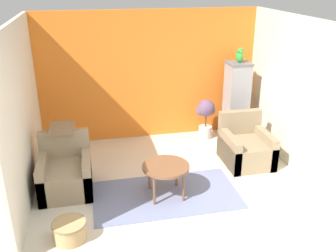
{
  "coord_description": "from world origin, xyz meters",
  "views": [
    {
      "loc": [
        -1.13,
        -3.56,
        3.04
      ],
      "look_at": [
        0.0,
        1.62,
        0.85
      ],
      "focal_mm": 40.0,
      "sensor_mm": 36.0,
      "label": 1
    }
  ],
  "objects_px": {
    "birdcage": "(236,102)",
    "parrot": "(240,56)",
    "potted_plant": "(206,115)",
    "wicker_basket": "(70,230)",
    "armchair_left": "(66,174)",
    "armchair_right": "(246,148)",
    "coffee_table": "(166,168)"
  },
  "relations": [
    {
      "from": "potted_plant",
      "to": "armchair_left",
      "type": "bearing_deg",
      "value": -152.01
    },
    {
      "from": "birdcage",
      "to": "wicker_basket",
      "type": "bearing_deg",
      "value": -141.26
    },
    {
      "from": "armchair_left",
      "to": "birdcage",
      "type": "bearing_deg",
      "value": 22.39
    },
    {
      "from": "potted_plant",
      "to": "wicker_basket",
      "type": "relative_size",
      "value": 1.88
    },
    {
      "from": "armchair_right",
      "to": "armchair_left",
      "type": "bearing_deg",
      "value": -175.0
    },
    {
      "from": "armchair_left",
      "to": "coffee_table",
      "type": "bearing_deg",
      "value": -18.55
    },
    {
      "from": "parrot",
      "to": "coffee_table",
      "type": "bearing_deg",
      "value": -134.56
    },
    {
      "from": "coffee_table",
      "to": "potted_plant",
      "type": "xyz_separation_m",
      "value": [
        1.18,
        1.86,
        0.04
      ]
    },
    {
      "from": "potted_plant",
      "to": "armchair_right",
      "type": "bearing_deg",
      "value": -72.15
    },
    {
      "from": "armchair_right",
      "to": "birdcage",
      "type": "bearing_deg",
      "value": 78.27
    },
    {
      "from": "birdcage",
      "to": "parrot",
      "type": "bearing_deg",
      "value": 90.0
    },
    {
      "from": "coffee_table",
      "to": "wicker_basket",
      "type": "height_order",
      "value": "coffee_table"
    },
    {
      "from": "coffee_table",
      "to": "armchair_left",
      "type": "xyz_separation_m",
      "value": [
        -1.42,
        0.48,
        -0.18
      ]
    },
    {
      "from": "coffee_table",
      "to": "potted_plant",
      "type": "distance_m",
      "value": 2.2
    },
    {
      "from": "coffee_table",
      "to": "armchair_left",
      "type": "height_order",
      "value": "armchair_left"
    },
    {
      "from": "parrot",
      "to": "wicker_basket",
      "type": "xyz_separation_m",
      "value": [
        -3.11,
        -2.5,
        -1.49
      ]
    },
    {
      "from": "coffee_table",
      "to": "wicker_basket",
      "type": "distance_m",
      "value": 1.56
    },
    {
      "from": "armchair_left",
      "to": "potted_plant",
      "type": "bearing_deg",
      "value": 27.99
    },
    {
      "from": "coffee_table",
      "to": "potted_plant",
      "type": "height_order",
      "value": "potted_plant"
    },
    {
      "from": "armchair_right",
      "to": "birdcage",
      "type": "relative_size",
      "value": 0.57
    },
    {
      "from": "armchair_left",
      "to": "armchair_right",
      "type": "height_order",
      "value": "same"
    },
    {
      "from": "coffee_table",
      "to": "birdcage",
      "type": "height_order",
      "value": "birdcage"
    },
    {
      "from": "birdcage",
      "to": "wicker_basket",
      "type": "relative_size",
      "value": 3.59
    },
    {
      "from": "parrot",
      "to": "potted_plant",
      "type": "distance_m",
      "value": 1.27
    },
    {
      "from": "birdcage",
      "to": "parrot",
      "type": "xyz_separation_m",
      "value": [
        0.0,
        0.0,
        0.9
      ]
    },
    {
      "from": "parrot",
      "to": "birdcage",
      "type": "bearing_deg",
      "value": -90.0
    },
    {
      "from": "armchair_left",
      "to": "armchair_right",
      "type": "bearing_deg",
      "value": 5.0
    },
    {
      "from": "armchair_left",
      "to": "wicker_basket",
      "type": "height_order",
      "value": "armchair_left"
    },
    {
      "from": "armchair_right",
      "to": "potted_plant",
      "type": "relative_size",
      "value": 1.08
    },
    {
      "from": "potted_plant",
      "to": "wicker_basket",
      "type": "height_order",
      "value": "potted_plant"
    },
    {
      "from": "birdcage",
      "to": "coffee_table",
      "type": "bearing_deg",
      "value": -134.6
    },
    {
      "from": "coffee_table",
      "to": "armchair_left",
      "type": "bearing_deg",
      "value": 161.45
    }
  ]
}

